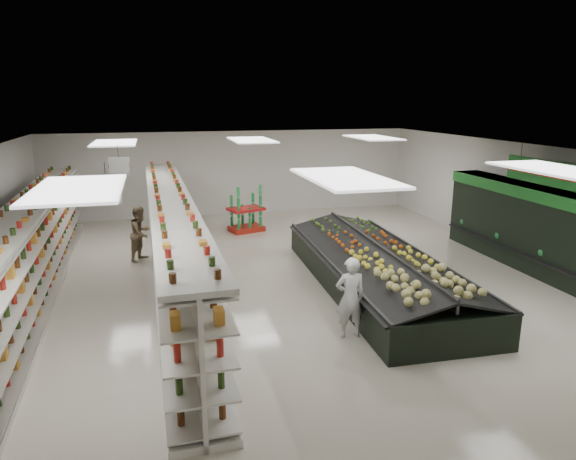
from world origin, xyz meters
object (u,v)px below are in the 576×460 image
object	(u,v)px
soda_endcap	(246,211)
shopper_main	(350,297)
gondola_left	(35,252)
shopper_background	(141,233)
gondola_center	(172,245)
produce_island	(377,268)

from	to	relation	value
soda_endcap	shopper_main	world-z (taller)	shopper_main
gondola_left	shopper_background	xyz separation A→B (m)	(2.30, 2.00, -0.21)
gondola_center	produce_island	bearing A→B (deg)	-16.99
soda_endcap	shopper_main	xyz separation A→B (m)	(0.48, -8.38, 0.08)
shopper_background	shopper_main	bearing A→B (deg)	-113.15
produce_island	soda_endcap	size ratio (longest dim) A/B	5.04
gondola_center	shopper_main	size ratio (longest dim) A/B	8.09
produce_island	soda_endcap	world-z (taller)	soda_endcap
produce_island	gondola_left	bearing A→B (deg)	167.72
gondola_left	gondola_center	xyz separation A→B (m)	(3.07, -0.35, 0.03)
gondola_left	shopper_main	xyz separation A→B (m)	(6.17, -3.98, -0.19)
gondola_center	soda_endcap	xyz separation A→B (m)	(2.62, 4.75, -0.30)
gondola_center	shopper_background	xyz separation A→B (m)	(-0.77, 2.34, -0.24)
soda_endcap	shopper_main	bearing A→B (deg)	-86.75
gondola_center	soda_endcap	distance (m)	5.43
shopper_main	gondola_center	bearing A→B (deg)	-45.84
gondola_center	shopper_main	xyz separation A→B (m)	(3.09, -3.63, -0.22)
gondola_left	gondola_center	bearing A→B (deg)	-8.35
soda_endcap	gondola_center	bearing A→B (deg)	-118.86
gondola_left	shopper_main	world-z (taller)	gondola_left
shopper_main	shopper_background	world-z (taller)	shopper_main
gondola_left	soda_endcap	xyz separation A→B (m)	(5.69, 4.40, -0.27)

